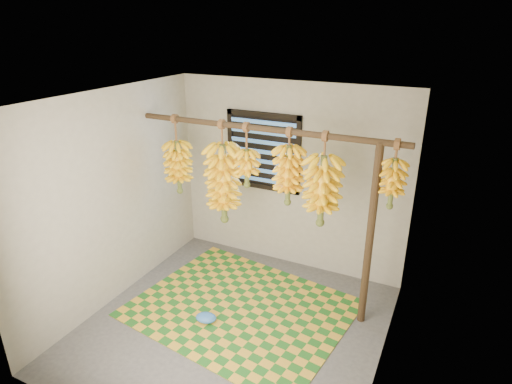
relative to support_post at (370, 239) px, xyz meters
The scene contains 16 objects.
floor 1.71m from the support_post, 149.74° to the right, with size 3.00×3.00×0.01m, color #454545.
ceiling 1.98m from the support_post, 149.74° to the right, with size 3.00×3.00×0.01m, color silver.
wall_back 1.46m from the support_post, 146.14° to the left, with size 3.00×0.01×2.40m, color gray.
wall_left 2.80m from the support_post, 165.49° to the right, with size 0.01×3.00×2.40m, color gray.
wall_right 0.79m from the support_post, 66.46° to the right, with size 0.01×3.00×2.40m, color gray.
window 1.80m from the support_post, 153.40° to the left, with size 1.00×0.04×1.00m.
hanging_pole 1.56m from the support_post, behind, with size 0.06×0.06×3.00m, color #3B2A17.
support_post is the anchor object (origin of this frame).
woven_mat 1.66m from the support_post, 162.71° to the right, with size 2.30×1.84×0.01m, color #1F5F1C.
plastic_bag 1.93m from the support_post, 152.80° to the right, with size 0.23×0.17×0.09m, color #326DBD.
banana_bunch_a 2.34m from the support_post, behind, with size 0.33×0.33×0.95m.
banana_bunch_b 1.71m from the support_post, behind, with size 0.39×0.39×1.20m.
banana_bunch_c 1.49m from the support_post, behind, with size 0.28×0.28×0.72m.
banana_bunch_d 1.05m from the support_post, behind, with size 0.33×0.33×0.84m.
banana_bunch_e 0.68m from the support_post, behind, with size 0.37×0.37×1.00m.
banana_bunch_f 0.64m from the support_post, ahead, with size 0.26×0.26×0.68m.
Camera 1 is at (1.83, -3.23, 3.04)m, focal length 30.00 mm.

